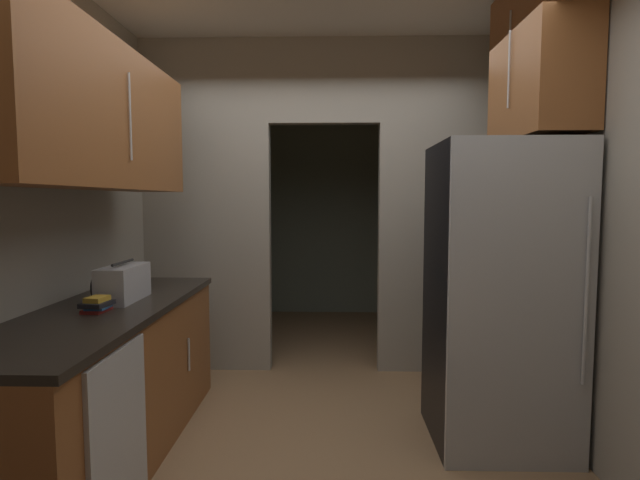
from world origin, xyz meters
The scene contains 10 objects.
ground centered at (0.00, 0.00, 0.00)m, with size 20.00×20.00×0.00m, color #93704C.
kitchen_partition centered at (-0.01, 1.47, 1.52)m, with size 3.05×0.12×2.83m.
adjoining_room_shell centered at (0.00, 3.04, 1.41)m, with size 3.05×2.29×2.83m.
refrigerator centered at (1.11, 0.22, 0.91)m, with size 0.78×0.76×1.82m.
lower_cabinet_run centered at (-1.18, -0.07, 0.44)m, with size 0.68×2.13×0.88m.
dishwasher centered at (-0.85, -0.66, 0.41)m, with size 0.02×0.56×0.82m.
upper_cabinet_counterside centered at (-1.18, -0.07, 1.93)m, with size 0.36×1.91×0.78m.
upper_cabinet_fridgeside centered at (1.35, 0.32, 2.33)m, with size 0.36×0.86×0.96m.
boombox centered at (-1.16, 0.13, 0.99)m, with size 0.19×0.41×0.24m.
book_stack centered at (-1.17, -0.18, 0.92)m, with size 0.14×0.18×0.08m.
Camera 1 is at (0.10, -2.74, 1.48)m, focal length 27.48 mm.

